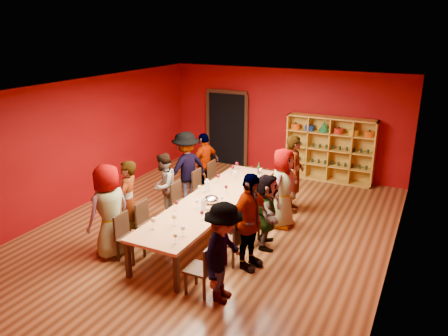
# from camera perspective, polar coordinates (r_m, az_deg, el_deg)

# --- Properties ---
(room_shell) EXTENTS (7.10, 9.10, 3.04)m
(room_shell) POSITION_cam_1_polar(r_m,az_deg,el_deg) (8.76, -1.61, 0.44)
(room_shell) COLOR #583017
(room_shell) RESTS_ON ground
(tasting_table) EXTENTS (1.10, 4.50, 0.75)m
(tasting_table) POSITION_cam_1_polar(r_m,az_deg,el_deg) (9.04, -1.56, -4.40)
(tasting_table) COLOR tan
(tasting_table) RESTS_ON ground
(doorway) EXTENTS (1.40, 0.17, 2.30)m
(doorway) POSITION_cam_1_polar(r_m,az_deg,el_deg) (13.45, 0.48, 5.21)
(doorway) COLOR black
(doorway) RESTS_ON ground
(shelving_unit) EXTENTS (2.40, 0.40, 1.80)m
(shelving_unit) POSITION_cam_1_polar(r_m,az_deg,el_deg) (12.36, 13.69, 2.81)
(shelving_unit) COLOR #BA8C29
(shelving_unit) RESTS_ON ground
(chair_person_left_0) EXTENTS (0.42, 0.42, 0.89)m
(chair_person_left_0) POSITION_cam_1_polar(r_m,az_deg,el_deg) (8.34, -12.59, -8.47)
(chair_person_left_0) COLOR black
(chair_person_left_0) RESTS_ON ground
(person_left_0) EXTENTS (0.67, 0.97, 1.80)m
(person_left_0) POSITION_cam_1_polar(r_m,az_deg,el_deg) (8.39, -14.77, -5.44)
(person_left_0) COLOR #5686B2
(person_left_0) RESTS_ON ground
(chair_person_left_1) EXTENTS (0.42, 0.42, 0.89)m
(chair_person_left_1) POSITION_cam_1_polar(r_m,az_deg,el_deg) (8.77, -10.04, -6.88)
(chair_person_left_1) COLOR black
(chair_person_left_1) RESTS_ON ground
(person_left_1) EXTENTS (0.61, 0.72, 1.68)m
(person_left_1) POSITION_cam_1_polar(r_m,az_deg,el_deg) (8.88, -12.40, -4.28)
(person_left_1) COLOR #121832
(person_left_1) RESTS_ON ground
(chair_person_left_2) EXTENTS (0.42, 0.42, 0.89)m
(chair_person_left_2) POSITION_cam_1_polar(r_m,az_deg,el_deg) (9.71, -5.73, -4.12)
(chair_person_left_2) COLOR black
(chair_person_left_2) RESTS_ON ground
(person_left_2) EXTENTS (0.49, 0.77, 1.49)m
(person_left_2) POSITION_cam_1_polar(r_m,az_deg,el_deg) (9.83, -7.87, -2.33)
(person_left_2) COLOR silver
(person_left_2) RESTS_ON ground
(chair_person_left_3) EXTENTS (0.42, 0.42, 0.89)m
(chair_person_left_3) POSITION_cam_1_polar(r_m,az_deg,el_deg) (10.44, -3.05, -2.38)
(chair_person_left_3) COLOR black
(chair_person_left_3) RESTS_ON ground
(person_left_3) EXTENTS (0.89, 1.25, 1.79)m
(person_left_3) POSITION_cam_1_polar(r_m,az_deg,el_deg) (10.50, -4.96, -0.01)
(person_left_3) COLOR tan
(person_left_3) RESTS_ON ground
(chair_person_left_4) EXTENTS (0.42, 0.42, 0.89)m
(chair_person_left_4) POSITION_cam_1_polar(r_m,az_deg,el_deg) (11.07, -1.13, -1.13)
(chair_person_left_4) COLOR black
(chair_person_left_4) RESTS_ON ground
(person_left_4) EXTENTS (0.67, 1.02, 1.60)m
(person_left_4) POSITION_cam_1_polar(r_m,az_deg,el_deg) (11.11, -2.52, 0.57)
(person_left_4) COLOR #4B4A4F
(person_left_4) RESTS_ON ground
(chair_person_right_0) EXTENTS (0.42, 0.42, 0.89)m
(chair_person_right_0) POSITION_cam_1_polar(r_m,az_deg,el_deg) (7.17, -2.61, -12.74)
(chair_person_right_0) COLOR black
(chair_person_right_0) RESTS_ON ground
(person_right_0) EXTENTS (0.52, 1.10, 1.66)m
(person_right_0) POSITION_cam_1_polar(r_m,az_deg,el_deg) (6.86, -0.07, -11.03)
(person_right_0) COLOR #515257
(person_right_0) RESTS_ON ground
(chair_person_right_1) EXTENTS (0.42, 0.42, 0.89)m
(chair_person_right_1) POSITION_cam_1_polar(r_m,az_deg,el_deg) (8.00, 1.14, -9.19)
(chair_person_right_1) COLOR black
(chair_person_right_1) RESTS_ON ground
(person_right_1) EXTENTS (0.71, 1.13, 1.79)m
(person_right_1) POSITION_cam_1_polar(r_m,az_deg,el_deg) (7.71, 3.29, -7.03)
(person_right_1) COLOR beige
(person_right_1) RESTS_ON ground
(chair_person_right_2) EXTENTS (0.42, 0.42, 0.89)m
(chair_person_right_2) POSITION_cam_1_polar(r_m,az_deg,el_deg) (8.73, 3.64, -6.76)
(chair_person_right_2) COLOR black
(chair_person_right_2) RESTS_ON ground
(person_right_2) EXTENTS (0.86, 1.45, 1.50)m
(person_right_2) POSITION_cam_1_polar(r_m,az_deg,el_deg) (8.52, 5.61, -5.58)
(person_right_2) COLOR #505055
(person_right_2) RESTS_ON ground
(chair_person_right_3) EXTENTS (0.42, 0.42, 0.89)m
(chair_person_right_3) POSITION_cam_1_polar(r_m,az_deg,el_deg) (9.58, 5.98, -4.44)
(chair_person_right_3) COLOR black
(chair_person_right_3) RESTS_ON ground
(person_right_3) EXTENTS (0.53, 0.88, 1.74)m
(person_right_3) POSITION_cam_1_polar(r_m,az_deg,el_deg) (9.36, 7.67, -2.61)
(person_right_3) COLOR #CB888D
(person_right_3) RESTS_ON ground
(chair_person_right_4) EXTENTS (0.42, 0.42, 0.89)m
(chair_person_right_4) POSITION_cam_1_polar(r_m,az_deg,el_deg) (10.37, 7.73, -2.69)
(chair_person_right_4) COLOR black
(chair_person_right_4) RESTS_ON ground
(person_right_4) EXTENTS (0.66, 0.78, 1.81)m
(person_right_4) POSITION_cam_1_polar(r_m,az_deg,el_deg) (10.16, 9.12, -0.75)
(person_right_4) COLOR #CD8990
(person_right_4) RESTS_ON ground
(wine_glass_0) EXTENTS (0.08, 0.08, 0.20)m
(wine_glass_0) POSITION_cam_1_polar(r_m,az_deg,el_deg) (8.52, -6.23, -4.57)
(wine_glass_0) COLOR silver
(wine_glass_0) RESTS_ON tasting_table
(wine_glass_1) EXTENTS (0.08, 0.08, 0.20)m
(wine_glass_1) POSITION_cam_1_polar(r_m,az_deg,el_deg) (10.34, 4.81, -0.29)
(wine_glass_1) COLOR silver
(wine_glass_1) RESTS_ON tasting_table
(wine_glass_2) EXTENTS (0.08, 0.08, 0.20)m
(wine_glass_2) POSITION_cam_1_polar(r_m,az_deg,el_deg) (8.54, -3.54, -4.41)
(wine_glass_2) COLOR silver
(wine_glass_2) RESTS_ON tasting_table
(wine_glass_3) EXTENTS (0.07, 0.07, 0.18)m
(wine_glass_3) POSITION_cam_1_polar(r_m,az_deg,el_deg) (9.28, 0.28, -2.53)
(wine_glass_3) COLOR silver
(wine_glass_3) RESTS_ON tasting_table
(wine_glass_4) EXTENTS (0.08, 0.08, 0.19)m
(wine_glass_4) POSITION_cam_1_polar(r_m,az_deg,el_deg) (8.18, -2.17, -5.51)
(wine_glass_4) COLOR silver
(wine_glass_4) RESTS_ON tasting_table
(wine_glass_5) EXTENTS (0.07, 0.07, 0.18)m
(wine_glass_5) POSITION_cam_1_polar(r_m,az_deg,el_deg) (10.36, 4.59, -0.32)
(wine_glass_5) COLOR silver
(wine_glass_5) RESTS_ON tasting_table
(wine_glass_6) EXTENTS (0.08, 0.08, 0.21)m
(wine_glass_6) POSITION_cam_1_polar(r_m,az_deg,el_deg) (10.10, 1.42, -0.65)
(wine_glass_6) COLOR silver
(wine_glass_6) RESTS_ON tasting_table
(wine_glass_7) EXTENTS (0.08, 0.08, 0.20)m
(wine_glass_7) POSITION_cam_1_polar(r_m,az_deg,el_deg) (9.24, -3.20, -2.58)
(wine_glass_7) COLOR silver
(wine_glass_7) RESTS_ON tasting_table
(wine_glass_8) EXTENTS (0.08, 0.08, 0.19)m
(wine_glass_8) POSITION_cam_1_polar(r_m,az_deg,el_deg) (7.50, -5.39, -7.87)
(wine_glass_8) COLOR silver
(wine_glass_8) RESTS_ON tasting_table
(wine_glass_9) EXTENTS (0.07, 0.07, 0.18)m
(wine_glass_9) POSITION_cam_1_polar(r_m,az_deg,el_deg) (8.07, -2.90, -5.91)
(wine_glass_9) COLOR silver
(wine_glass_9) RESTS_ON tasting_table
(wine_glass_10) EXTENTS (0.08, 0.08, 0.20)m
(wine_glass_10) POSITION_cam_1_polar(r_m,az_deg,el_deg) (9.64, 2.49, -1.63)
(wine_glass_10) COLOR silver
(wine_glass_10) RESTS_ON tasting_table
(wine_glass_11) EXTENTS (0.07, 0.07, 0.18)m
(wine_glass_11) POSITION_cam_1_polar(r_m,az_deg,el_deg) (8.74, -0.28, -3.94)
(wine_glass_11) COLOR silver
(wine_glass_11) RESTS_ON tasting_table
(wine_glass_12) EXTENTS (0.09, 0.09, 0.22)m
(wine_glass_12) POSITION_cam_1_polar(r_m,az_deg,el_deg) (7.81, -9.21, -6.80)
(wine_glass_12) COLOR silver
(wine_glass_12) RESTS_ON tasting_table
(wine_glass_13) EXTENTS (0.09, 0.09, 0.22)m
(wine_glass_13) POSITION_cam_1_polar(r_m,az_deg,el_deg) (10.71, 1.67, 0.51)
(wine_glass_13) COLOR silver
(wine_glass_13) RESTS_ON tasting_table
(wine_glass_14) EXTENTS (0.09, 0.09, 0.22)m
(wine_glass_14) POSITION_cam_1_polar(r_m,az_deg,el_deg) (7.88, -6.53, -6.41)
(wine_glass_14) COLOR silver
(wine_glass_14) RESTS_ON tasting_table
(wine_glass_15) EXTENTS (0.07, 0.07, 0.18)m
(wine_glass_15) POSITION_cam_1_polar(r_m,az_deg,el_deg) (7.29, -6.38, -8.83)
(wine_glass_15) COLOR silver
(wine_glass_15) RESTS_ON tasting_table
(wine_glass_16) EXTENTS (0.09, 0.09, 0.22)m
(wine_glass_16) POSITION_cam_1_polar(r_m,az_deg,el_deg) (9.47, 2.58, -1.94)
(wine_glass_16) COLOR silver
(wine_glass_16) RESTS_ON tasting_table
(wine_glass_17) EXTENTS (0.09, 0.09, 0.22)m
(wine_glass_17) POSITION_cam_1_polar(r_m,az_deg,el_deg) (9.85, -0.78, -1.12)
(wine_glass_17) COLOR silver
(wine_glass_17) RESTS_ON tasting_table
(wine_glass_18) EXTENTS (0.09, 0.09, 0.22)m
(wine_glass_18) POSITION_cam_1_polar(r_m,az_deg,el_deg) (10.46, 1.14, 0.08)
(wine_glass_18) COLOR silver
(wine_glass_18) RESTS_ON tasting_table
(spittoon_bowl) EXTENTS (0.31, 0.31, 0.17)m
(spittoon_bowl) POSITION_cam_1_polar(r_m,az_deg,el_deg) (8.81, -1.71, -4.14)
(spittoon_bowl) COLOR #B0B3B8
(spittoon_bowl) RESTS_ON tasting_table
(carafe_a) EXTENTS (0.14, 0.14, 0.29)m
(carafe_a) POSITION_cam_1_polar(r_m,az_deg,el_deg) (9.35, -2.21, -2.40)
(carafe_a) COLOR silver
(carafe_a) RESTS_ON tasting_table
(carafe_b) EXTENTS (0.11, 0.11, 0.26)m
(carafe_b) POSITION_cam_1_polar(r_m,az_deg,el_deg) (8.48, -2.69, -4.77)
(carafe_b) COLOR silver
(carafe_b) RESTS_ON tasting_table
(wine_bottle) EXTENTS (0.09, 0.09, 0.28)m
(wine_bottle) POSITION_cam_1_polar(r_m,az_deg,el_deg) (10.50, 4.57, -0.21)
(wine_bottle) COLOR #163D1B
(wine_bottle) RESTS_ON tasting_table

